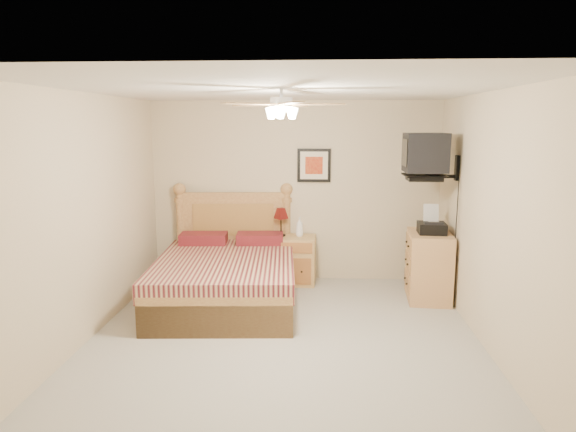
{
  "coord_description": "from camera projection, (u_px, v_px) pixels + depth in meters",
  "views": [
    {
      "loc": [
        0.35,
        -4.87,
        2.19
      ],
      "look_at": [
        -0.01,
        0.9,
        1.15
      ],
      "focal_mm": 32.0,
      "sensor_mm": 36.0,
      "label": 1
    }
  ],
  "objects": [
    {
      "name": "wall_right",
      "position": [
        494.0,
        224.0,
        4.85
      ],
      "size": [
        0.04,
        4.5,
        2.5
      ],
      "primitive_type": "cube",
      "color": "beige",
      "rests_on": "ground"
    },
    {
      "name": "wall_back",
      "position": [
        294.0,
        192.0,
        7.18
      ],
      "size": [
        4.0,
        0.04,
        2.5
      ],
      "primitive_type": "cube",
      "color": "beige",
      "rests_on": "ground"
    },
    {
      "name": "ceiling",
      "position": [
        283.0,
        90.0,
        4.75
      ],
      "size": [
        4.0,
        4.5,
        0.04
      ],
      "primitive_type": "cube",
      "color": "white",
      "rests_on": "ground"
    },
    {
      "name": "floor",
      "position": [
        283.0,
        343.0,
        5.19
      ],
      "size": [
        4.5,
        4.5,
        0.0
      ],
      "primitive_type": "plane",
      "color": "#9F9C90",
      "rests_on": "ground"
    },
    {
      "name": "table_lamp",
      "position": [
        281.0,
        222.0,
        7.07
      ],
      "size": [
        0.24,
        0.24,
        0.39
      ],
      "primitive_type": null,
      "rotation": [
        0.0,
        0.0,
        -0.13
      ],
      "color": "#570F0D",
      "rests_on": "nightstand"
    },
    {
      "name": "ceiling_fan",
      "position": [
        281.0,
        104.0,
        4.58
      ],
      "size": [
        1.14,
        1.14,
        0.28
      ],
      "primitive_type": null,
      "color": "white",
      "rests_on": "ceiling"
    },
    {
      "name": "lotion_bottle",
      "position": [
        300.0,
        227.0,
        7.05
      ],
      "size": [
        0.12,
        0.13,
        0.26
      ],
      "primitive_type": "imported",
      "rotation": [
        0.0,
        0.0,
        -0.27
      ],
      "color": "white",
      "rests_on": "nightstand"
    },
    {
      "name": "magazine_lower",
      "position": [
        425.0,
        227.0,
        6.65
      ],
      "size": [
        0.24,
        0.3,
        0.02
      ],
      "primitive_type": "imported",
      "rotation": [
        0.0,
        0.0,
        -0.19
      ],
      "color": "beige",
      "rests_on": "dresser"
    },
    {
      "name": "wall_tv",
      "position": [
        438.0,
        156.0,
        6.08
      ],
      "size": [
        0.56,
        0.46,
        0.58
      ],
      "primitive_type": null,
      "color": "black",
      "rests_on": "wall_right"
    },
    {
      "name": "wall_front",
      "position": [
        253.0,
        301.0,
        2.76
      ],
      "size": [
        4.0,
        0.04,
        2.5
      ],
      "primitive_type": "cube",
      "color": "beige",
      "rests_on": "ground"
    },
    {
      "name": "magazine_upper",
      "position": [
        424.0,
        225.0,
        6.66
      ],
      "size": [
        0.25,
        0.3,
        0.02
      ],
      "primitive_type": "imported",
      "rotation": [
        0.0,
        0.0,
        -0.23
      ],
      "color": "gray",
      "rests_on": "magazine_lower"
    },
    {
      "name": "nightstand",
      "position": [
        293.0,
        260.0,
        7.1
      ],
      "size": [
        0.62,
        0.47,
        0.66
      ],
      "primitive_type": "cube",
      "rotation": [
        0.0,
        0.0,
        -0.03
      ],
      "color": "tan",
      "rests_on": "ground"
    },
    {
      "name": "wall_left",
      "position": [
        82.0,
        220.0,
        5.09
      ],
      "size": [
        0.04,
        4.5,
        2.5
      ],
      "primitive_type": "cube",
      "color": "beige",
      "rests_on": "ground"
    },
    {
      "name": "fax_machine",
      "position": [
        432.0,
        219.0,
        6.29
      ],
      "size": [
        0.35,
        0.36,
        0.35
      ],
      "primitive_type": null,
      "rotation": [
        0.0,
        0.0,
        -0.05
      ],
      "color": "black",
      "rests_on": "dresser"
    },
    {
      "name": "dresser",
      "position": [
        429.0,
        266.0,
        6.43
      ],
      "size": [
        0.55,
        0.76,
        0.85
      ],
      "primitive_type": "cube",
      "rotation": [
        0.0,
        0.0,
        -0.07
      ],
      "color": "tan",
      "rests_on": "ground"
    },
    {
      "name": "framed_picture",
      "position": [
        314.0,
        165.0,
        7.08
      ],
      "size": [
        0.46,
        0.04,
        0.46
      ],
      "primitive_type": "cube",
      "color": "black",
      "rests_on": "wall_back"
    },
    {
      "name": "bed",
      "position": [
        225.0,
        249.0,
        6.22
      ],
      "size": [
        1.76,
        2.23,
        1.38
      ],
      "primitive_type": null,
      "rotation": [
        0.0,
        0.0,
        0.07
      ],
      "color": "#9F643A",
      "rests_on": "ground"
    }
  ]
}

